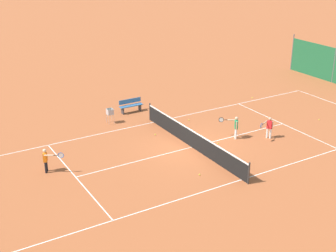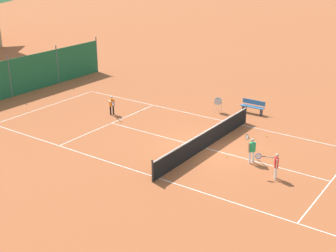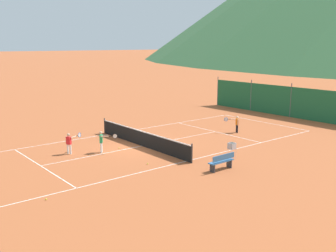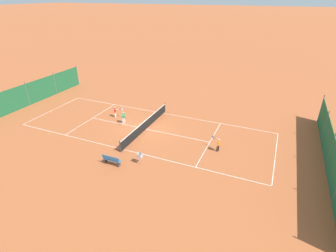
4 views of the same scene
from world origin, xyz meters
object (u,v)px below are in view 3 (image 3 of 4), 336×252
at_px(tennis_ball_by_net_left, 119,148).
at_px(tennis_ball_by_net_right, 148,164).
at_px(ball_hopper, 232,147).
at_px(courtside_bench, 222,161).
at_px(player_near_baseline, 69,142).
at_px(tennis_ball_near_corner, 46,199).
at_px(player_near_service, 236,123).
at_px(tennis_ball_alley_left, 178,151).
at_px(tennis_ball_alley_right, 136,134).
at_px(tennis_net, 142,138).
at_px(player_far_baseline, 102,140).

distance_m(tennis_ball_by_net_left, tennis_ball_by_net_right, 3.67).
bearing_deg(tennis_ball_by_net_right, tennis_ball_by_net_left, 171.98).
bearing_deg(tennis_ball_by_net_right, ball_hopper, 64.28).
bearing_deg(ball_hopper, courtside_bench, -60.97).
xyz_separation_m(player_near_baseline, tennis_ball_near_corner, (5.71, -3.72, -0.68)).
height_order(player_near_service, ball_hopper, player_near_service).
xyz_separation_m(player_near_service, ball_hopper, (4.15, -5.08, -0.04)).
relative_size(player_near_service, ball_hopper, 1.34).
height_order(tennis_ball_alley_left, tennis_ball_alley_right, same).
relative_size(tennis_ball_by_net_left, tennis_ball_by_net_right, 1.00).
distance_m(tennis_ball_alley_left, ball_hopper, 3.29).
height_order(player_near_baseline, tennis_ball_alley_right, player_near_baseline).
bearing_deg(tennis_ball_near_corner, tennis_net, 119.76).
height_order(tennis_ball_by_net_right, tennis_ball_alley_right, same).
relative_size(player_near_baseline, courtside_bench, 0.81).
bearing_deg(ball_hopper, tennis_net, -156.80).
bearing_deg(ball_hopper, tennis_ball_near_corner, -94.23).
distance_m(player_far_baseline, tennis_ball_by_net_right, 3.64).
relative_size(player_near_service, tennis_ball_by_net_right, 18.04).
distance_m(ball_hopper, courtside_bench, 2.17).
xyz_separation_m(tennis_ball_alley_right, courtside_bench, (9.11, -1.03, 0.42)).
bearing_deg(tennis_ball_alley_left, tennis_net, -160.01).
distance_m(tennis_net, tennis_ball_by_net_left, 1.55).
relative_size(player_far_baseline, player_near_baseline, 1.04).
height_order(player_far_baseline, player_near_baseline, player_far_baseline).
distance_m(player_far_baseline, tennis_ball_alley_left, 4.44).
bearing_deg(tennis_ball_alley_right, tennis_ball_alley_left, -5.98).
height_order(tennis_ball_alley_left, ball_hopper, ball_hopper).
bearing_deg(tennis_ball_by_net_right, tennis_ball_alley_left, 107.45).
distance_m(tennis_ball_near_corner, tennis_ball_by_net_left, 8.15).
distance_m(tennis_ball_by_net_right, tennis_ball_alley_right, 6.90).
relative_size(tennis_net, tennis_ball_by_net_right, 139.09).
relative_size(player_far_baseline, tennis_ball_by_net_left, 19.12).
bearing_deg(player_near_service, tennis_ball_near_corner, -77.47).
xyz_separation_m(tennis_ball_near_corner, tennis_ball_by_net_right, (-1.27, 6.00, 0.00)).
distance_m(tennis_ball_alley_left, tennis_ball_alley_right, 5.18).
xyz_separation_m(player_near_service, courtside_bench, (5.20, -6.97, -0.25)).
relative_size(tennis_ball_by_net_left, ball_hopper, 0.07).
height_order(player_near_service, tennis_ball_alley_right, player_near_service).
bearing_deg(tennis_ball_by_net_right, tennis_ball_near_corner, -78.00).
relative_size(player_far_baseline, tennis_ball_by_net_right, 19.12).
height_order(player_near_baseline, tennis_ball_near_corner, player_near_baseline).
bearing_deg(tennis_ball_by_net_left, player_near_service, 80.24).
bearing_deg(tennis_ball_by_net_left, tennis_ball_alley_right, 130.22).
bearing_deg(tennis_net, courtside_bench, 3.43).
height_order(tennis_net, tennis_ball_by_net_left, tennis_net).
distance_m(player_far_baseline, player_near_service, 10.09).
bearing_deg(courtside_bench, player_near_baseline, -148.51).
xyz_separation_m(player_near_service, tennis_ball_near_corner, (3.40, -15.29, -0.66)).
distance_m(player_far_baseline, tennis_ball_alley_right, 4.84).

